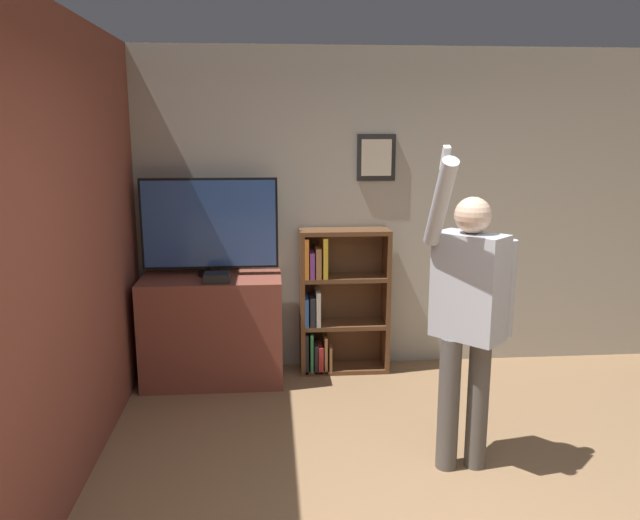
% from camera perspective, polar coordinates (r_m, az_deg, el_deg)
% --- Properties ---
extents(wall_back, '(6.07, 0.09, 2.70)m').
position_cam_1_polar(wall_back, '(5.36, 5.38, 4.48)').
color(wall_back, '#B2AD9E').
rests_on(wall_back, ground_plane).
extents(wall_side_brick, '(0.06, 4.30, 2.70)m').
position_cam_1_polar(wall_side_brick, '(4.08, -20.76, 1.34)').
color(wall_side_brick, brown).
rests_on(wall_side_brick, ground_plane).
extents(tv_ledge, '(1.12, 0.55, 0.88)m').
position_cam_1_polar(tv_ledge, '(5.18, -9.77, -6.29)').
color(tv_ledge, brown).
rests_on(tv_ledge, ground_plane).
extents(television, '(1.09, 0.22, 0.79)m').
position_cam_1_polar(television, '(5.06, -10.04, 3.11)').
color(television, black).
rests_on(television, tv_ledge).
extents(game_console, '(0.20, 0.17, 0.07)m').
position_cam_1_polar(game_console, '(4.90, -9.39, -1.59)').
color(game_console, black).
rests_on(game_console, tv_ledge).
extents(bookshelf, '(0.75, 0.28, 1.23)m').
position_cam_1_polar(bookshelf, '(5.28, 1.42, -3.91)').
color(bookshelf, brown).
rests_on(bookshelf, ground_plane).
extents(person, '(0.54, 0.54, 1.96)m').
position_cam_1_polar(person, '(3.75, 13.40, -4.47)').
color(person, '#56514C').
rests_on(person, ground_plane).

